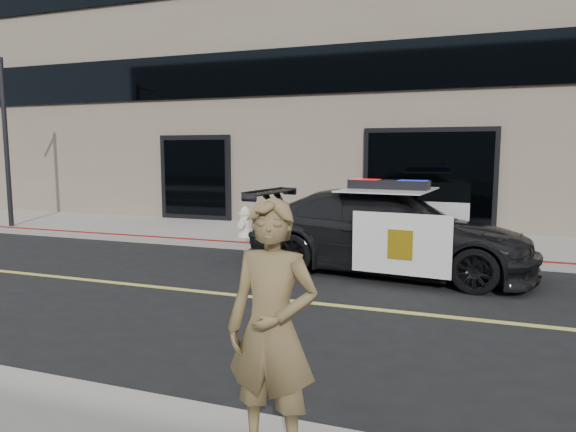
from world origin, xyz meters
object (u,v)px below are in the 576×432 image
(police_car, at_px, (387,231))
(street_light, at_px, (4,134))
(fire_hydrant, at_px, (245,222))
(pedestrian_a, at_px, (272,330))

(police_car, xyz_separation_m, street_light, (-10.81, 1.35, 1.95))
(police_car, height_order, fire_hydrant, police_car)
(street_light, relative_size, pedestrian_a, 2.61)
(street_light, bearing_deg, pedestrian_a, -35.16)
(police_car, bearing_deg, pedestrian_a, -88.20)
(fire_hydrant, xyz_separation_m, street_light, (-7.03, -0.56, 2.21))
(police_car, distance_m, street_light, 11.07)
(fire_hydrant, relative_size, street_light, 0.16)
(street_light, height_order, pedestrian_a, street_light)
(fire_hydrant, height_order, pedestrian_a, pedestrian_a)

